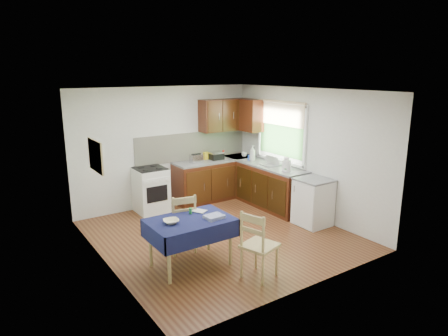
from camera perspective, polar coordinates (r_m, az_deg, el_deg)
floor at (r=7.11m, az=-0.53°, el=-9.53°), size 4.20×4.20×0.00m
ceiling at (r=6.54m, az=-0.58°, el=11.03°), size 4.00×4.20×0.02m
wall_back at (r=8.51m, az=-8.36°, el=3.04°), size 4.00×0.02×2.50m
wall_front at (r=5.15m, az=12.42°, el=-4.20°), size 4.00×0.02×2.50m
wall_left at (r=5.89m, az=-17.04°, el=-2.22°), size 0.02×4.20×2.50m
wall_right at (r=7.96m, az=11.56°, el=2.17°), size 0.02×4.20×2.50m
base_cabinets at (r=8.67m, az=2.39°, el=-2.19°), size 1.90×2.30×0.86m
worktop_back at (r=8.83m, az=-1.28°, el=1.12°), size 1.90×0.60×0.04m
worktop_right at (r=8.31m, az=6.80°, el=0.21°), size 0.60×1.70×0.04m
worktop_corner at (r=9.18m, az=2.14°, el=1.61°), size 0.60×0.60×0.04m
splashback at (r=8.80m, az=-4.49°, el=3.17°), size 2.70×0.02×0.60m
upper_cabinets at (r=8.93m, az=1.28°, el=7.58°), size 1.20×0.85×0.70m
stove at (r=8.23m, az=-10.40°, el=-3.08°), size 0.60×0.61×0.92m
window at (r=8.38m, az=8.15°, el=5.66°), size 0.04×1.48×1.26m
fridge at (r=7.59m, az=12.62°, el=-4.77°), size 0.58×0.60×0.89m
corkboard at (r=6.10m, az=-17.84°, el=1.64°), size 0.04×0.62×0.47m
dining_table at (r=5.86m, az=-4.85°, el=-8.26°), size 1.20×0.81×0.72m
chair_far at (r=6.34m, az=-6.00°, el=-7.61°), size 0.50×0.50×0.96m
chair_near at (r=5.56m, az=4.83°, el=-10.66°), size 0.54×0.54×0.98m
toaster at (r=8.50m, az=-3.99°, el=1.37°), size 0.26×0.16×0.20m
sandwich_press at (r=8.80m, az=-1.15°, el=1.77°), size 0.29×0.25×0.17m
sauce_bottle at (r=8.79m, az=-0.08°, el=1.90°), size 0.05×0.05×0.21m
yellow_packet at (r=8.82m, az=-2.58°, el=1.77°), size 0.12×0.09×0.16m
dish_rack at (r=8.34m, az=6.90°, el=0.57°), size 0.42×0.32×0.20m
kettle at (r=7.87m, az=8.90°, el=0.49°), size 0.17×0.17×0.29m
cup at (r=9.11m, az=2.91°, el=1.95°), size 0.16×0.16×0.10m
soap_bottle_a at (r=8.66m, az=4.08°, el=2.11°), size 0.18×0.18×0.33m
soap_bottle_b at (r=8.72m, az=3.77°, el=1.66°), size 0.10×0.10×0.18m
soap_bottle_c at (r=7.86m, az=8.86°, el=0.13°), size 0.18×0.18×0.16m
plate_bowl at (r=5.70m, az=-7.56°, el=-7.57°), size 0.26×0.26×0.05m
book at (r=6.05m, az=-3.96°, el=-6.37°), size 0.23×0.26×0.02m
spice_jar at (r=6.01m, az=-4.81°, el=-6.13°), size 0.05×0.05×0.09m
tea_towel at (r=5.83m, az=-1.42°, el=-6.97°), size 0.28×0.22×0.05m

